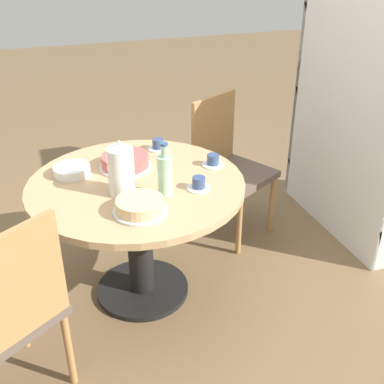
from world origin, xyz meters
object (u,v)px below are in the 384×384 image
cup_c (213,161)px  water_bottle (165,175)px  chair_a (228,164)px  cake_second (140,206)px  bookshelf (356,113)px  cup_a (158,145)px  chair_b (6,312)px  cup_b (199,184)px  cake_main (125,162)px  coffee_pot (121,170)px

cup_c → water_bottle: bearing=-54.5°
chair_a → water_bottle: (0.65, -0.61, 0.33)m
cake_second → chair_a: bearing=135.1°
bookshelf → cup_a: size_ratio=14.29×
chair_b → cup_b: (-0.35, 0.94, 0.25)m
bookshelf → cup_a: 1.28m
bookshelf → cake_second: bookshelf is taller
cake_main → cake_second: cake_main is taller
cake_second → cup_b: (-0.13, 0.33, -0.01)m
water_bottle → cake_main: size_ratio=0.98×
cup_a → cup_b: size_ratio=1.00×
cup_a → coffee_pot: bearing=-33.7°
water_bottle → cup_b: water_bottle is taller
cake_second → cup_a: 0.71m
coffee_pot → cup_b: bearing=78.0°
bookshelf → cake_second: size_ratio=6.79×
chair_b → bookshelf: 2.32m
coffee_pot → cup_a: coffee_pot is taller
water_bottle → cake_second: water_bottle is taller
water_bottle → cup_a: size_ratio=2.30×
water_bottle → cup_c: (-0.24, 0.34, -0.09)m
bookshelf → cup_c: (0.20, -1.05, -0.08)m
bookshelf → coffee_pot: bearing=102.7°
bookshelf → water_bottle: 1.46m
cake_main → cup_c: (0.13, 0.46, -0.01)m
bookshelf → chair_b: bearing=109.9°
coffee_pot → cake_second: size_ratio=1.10×
chair_b → cup_a: bearing=-168.7°
coffee_pot → water_bottle: bearing=64.5°
chair_a → chair_b: 1.69m
chair_b → coffee_pot: (-0.42, 0.58, 0.35)m
cup_c → coffee_pot: bearing=-74.1°
cup_a → cup_b: 0.54m
bookshelf → coffee_pot: size_ratio=6.17×
cup_b → water_bottle: bearing=-85.7°
cup_a → cup_c: (0.31, 0.22, 0.00)m
chair_b → cake_second: chair_b is taller
coffee_pot → cup_c: 0.56m
chair_a → water_bottle: water_bottle is taller
chair_b → cake_second: (-0.22, 0.62, 0.25)m
cake_second → cup_b: 0.35m
cake_main → cup_a: bearing=128.2°
chair_a → cup_c: bearing=-152.1°
coffee_pot → chair_b: bearing=-53.8°
cake_main → cake_second: (0.48, -0.04, -0.00)m
chair_a → coffee_pot: bearing=-173.6°
coffee_pot → cake_main: size_ratio=0.99×
coffee_pot → cake_second: 0.23m
chair_a → cake_main: (0.28, -0.73, 0.26)m
chair_a → cup_b: chair_a is taller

